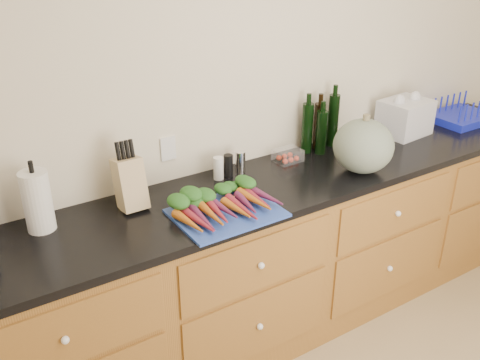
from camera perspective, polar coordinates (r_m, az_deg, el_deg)
wall_back at (r=2.95m, az=2.53°, el=9.21°), size 4.10×0.05×2.60m
cabinets at (r=3.07m, az=5.76°, el=-7.72°), size 3.60×0.64×0.90m
countertop at (r=2.84m, az=6.13°, el=0.21°), size 3.64×0.62×0.04m
cutting_board at (r=2.44m, az=-1.44°, el=-3.53°), size 0.48×0.36×0.01m
carrots at (r=2.46m, az=-1.96°, el=-2.47°), size 0.44×0.32×0.06m
squash at (r=2.88m, az=13.02°, el=3.55°), size 0.32×0.32×0.29m
paper_towel at (r=2.42m, az=-20.80°, el=-2.15°), size 0.12×0.12×0.27m
knife_block at (r=2.50m, az=-11.66°, el=-0.38°), size 0.12×0.12×0.24m
grinder_salt at (r=2.75m, az=-2.31°, el=1.26°), size 0.05×0.05×0.12m
grinder_pepper at (r=2.78m, az=-1.25°, el=1.54°), size 0.05×0.05×0.12m
canister_chrome at (r=2.81m, az=0.04°, el=1.89°), size 0.05×0.05×0.12m
tomato_box at (r=2.98m, az=5.12°, el=2.63°), size 0.14×0.12×0.07m
bottles at (r=3.12m, az=8.58°, el=5.67°), size 0.26×0.13×0.31m
grocery_bag at (r=3.49m, az=17.17°, el=6.40°), size 0.32×0.26×0.22m
dish_rack at (r=3.88m, az=22.49°, el=6.40°), size 0.39×0.32×0.16m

